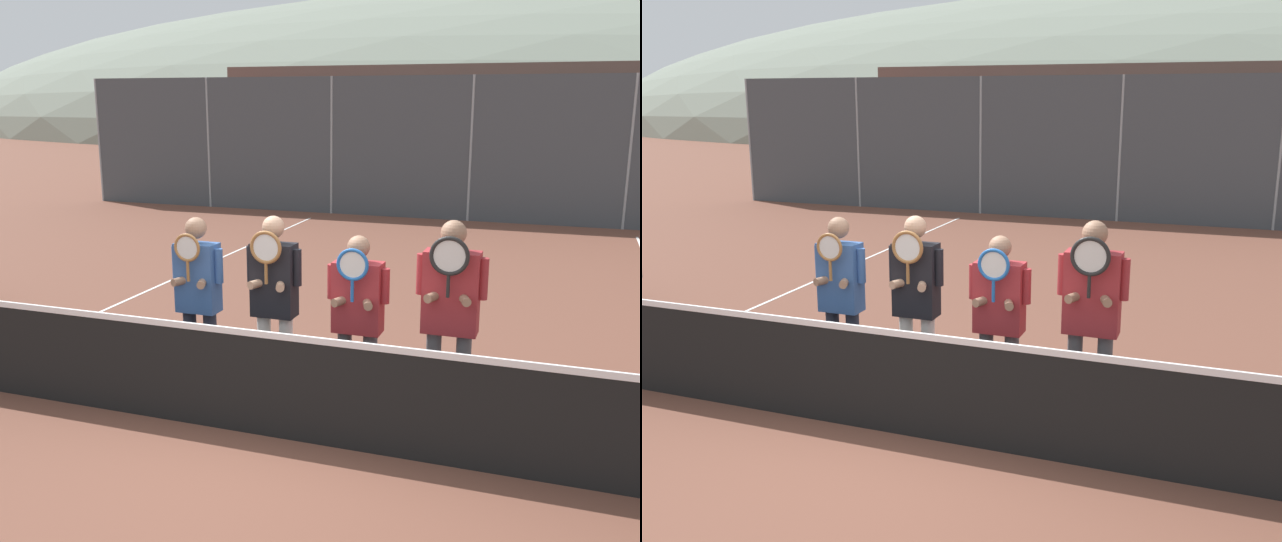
% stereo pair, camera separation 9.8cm
% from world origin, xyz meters
% --- Properties ---
extents(ground_plane, '(120.00, 120.00, 0.00)m').
position_xyz_m(ground_plane, '(0.00, 0.00, 0.00)').
color(ground_plane, brown).
extents(hill_distant, '(123.07, 68.37, 23.93)m').
position_xyz_m(hill_distant, '(0.00, 64.17, 0.00)').
color(hill_distant, gray).
rests_on(hill_distant, ground_plane).
extents(clubhouse_building, '(19.07, 5.50, 3.87)m').
position_xyz_m(clubhouse_building, '(0.73, 19.71, 1.96)').
color(clubhouse_building, beige).
rests_on(clubhouse_building, ground_plane).
extents(fence_back, '(20.75, 0.06, 3.39)m').
position_xyz_m(fence_back, '(0.00, 11.91, 1.70)').
color(fence_back, gray).
rests_on(fence_back, ground_plane).
extents(tennis_net, '(9.93, 0.09, 1.05)m').
position_xyz_m(tennis_net, '(0.00, 0.00, 0.49)').
color(tennis_net, gray).
rests_on(tennis_net, ground_plane).
extents(court_line_left_sideline, '(0.05, 16.00, 0.01)m').
position_xyz_m(court_line_left_sideline, '(-3.69, 3.00, 0.00)').
color(court_line_left_sideline, white).
rests_on(court_line_left_sideline, ground_plane).
extents(player_leftmost, '(0.54, 0.34, 1.77)m').
position_xyz_m(player_leftmost, '(-1.03, 0.64, 1.03)').
color(player_leftmost, '#232838').
rests_on(player_leftmost, ground_plane).
extents(player_center_left, '(0.54, 0.34, 1.82)m').
position_xyz_m(player_center_left, '(-0.25, 0.68, 1.07)').
color(player_center_left, white).
rests_on(player_center_left, ground_plane).
extents(player_center_right, '(0.57, 0.34, 1.69)m').
position_xyz_m(player_center_right, '(0.57, 0.65, 1.00)').
color(player_center_right, '#56565B').
rests_on(player_center_right, ground_plane).
extents(player_rightmost, '(0.60, 0.34, 1.88)m').
position_xyz_m(player_rightmost, '(1.39, 0.64, 1.12)').
color(player_rightmost, '#56565B').
rests_on(player_rightmost, ground_plane).
extents(car_far_left, '(4.01, 1.91, 1.75)m').
position_xyz_m(car_far_left, '(-6.83, 13.97, 0.89)').
color(car_far_left, maroon).
rests_on(car_far_left, ground_plane).
extents(car_left_of_center, '(4.74, 2.05, 1.80)m').
position_xyz_m(car_left_of_center, '(-1.79, 14.08, 0.92)').
color(car_left_of_center, silver).
rests_on(car_left_of_center, ground_plane).
extents(car_center, '(4.38, 1.97, 1.69)m').
position_xyz_m(car_center, '(3.44, 14.38, 0.87)').
color(car_center, '#285638').
rests_on(car_center, ground_plane).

